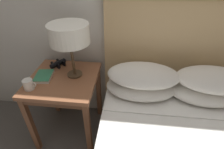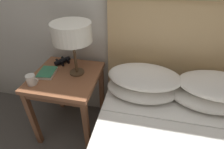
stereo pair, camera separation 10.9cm
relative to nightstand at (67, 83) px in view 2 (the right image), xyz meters
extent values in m
cube|color=brown|center=(0.00, 0.00, 0.07)|extent=(0.58, 0.58, 0.04)
cube|color=brown|center=(0.00, 0.00, 0.03)|extent=(0.55, 0.55, 0.05)
cube|color=brown|center=(-0.26, -0.26, -0.27)|extent=(0.04, 0.04, 0.64)
cube|color=brown|center=(0.26, -0.26, -0.27)|extent=(0.04, 0.04, 0.64)
cube|color=brown|center=(-0.26, 0.26, -0.27)|extent=(0.04, 0.04, 0.64)
cube|color=brown|center=(0.26, 0.26, -0.27)|extent=(0.04, 0.04, 0.64)
cube|color=white|center=(0.96, -0.07, -0.05)|extent=(1.16, 0.28, 0.01)
cube|color=tan|center=(0.96, 0.28, 0.06)|extent=(1.27, 0.06, 1.29)
ellipsoid|color=silver|center=(0.68, 0.04, 0.01)|extent=(0.60, 0.36, 0.15)
ellipsoid|color=silver|center=(1.22, 0.04, 0.01)|extent=(0.60, 0.36, 0.15)
ellipsoid|color=silver|center=(0.69, 0.04, 0.14)|extent=(0.60, 0.36, 0.15)
ellipsoid|color=silver|center=(1.25, 0.04, 0.14)|extent=(0.60, 0.36, 0.15)
cylinder|color=#4C3823|center=(0.09, 0.05, 0.10)|extent=(0.13, 0.13, 0.01)
cylinder|color=#4C3823|center=(0.09, 0.05, 0.25)|extent=(0.02, 0.02, 0.29)
cylinder|color=silver|center=(0.09, 0.05, 0.47)|extent=(0.32, 0.32, 0.15)
cube|color=silver|center=(-0.16, -0.02, 0.10)|extent=(0.15, 0.20, 0.03)
cube|color=#337F56|center=(-0.16, -0.02, 0.12)|extent=(0.16, 0.20, 0.00)
cube|color=#337F56|center=(-0.23, -0.03, 0.10)|extent=(0.03, 0.18, 0.03)
cylinder|color=black|center=(-0.13, 0.16, 0.11)|extent=(0.09, 0.10, 0.04)
cylinder|color=black|center=(-0.09, 0.14, 0.11)|extent=(0.05, 0.03, 0.05)
cylinder|color=black|center=(-0.17, 0.19, 0.11)|extent=(0.04, 0.03, 0.04)
cylinder|color=black|center=(-0.09, 0.22, 0.11)|extent=(0.09, 0.10, 0.04)
cylinder|color=black|center=(-0.05, 0.19, 0.11)|extent=(0.05, 0.03, 0.05)
cylinder|color=black|center=(-0.14, 0.24, 0.11)|extent=(0.04, 0.03, 0.04)
cube|color=black|center=(-0.11, 0.19, 0.12)|extent=(0.07, 0.06, 0.01)
cylinder|color=black|center=(-0.11, 0.19, 0.12)|extent=(0.02, 0.02, 0.02)
cylinder|color=silver|center=(-0.21, -0.18, 0.13)|extent=(0.08, 0.08, 0.08)
torus|color=silver|center=(-0.17, -0.18, 0.14)|extent=(0.05, 0.01, 0.05)
camera|label=1|loc=(0.56, -1.17, 0.97)|focal=28.00mm
camera|label=2|loc=(0.67, -1.16, 0.97)|focal=28.00mm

